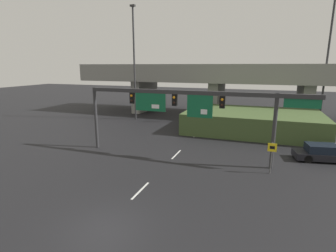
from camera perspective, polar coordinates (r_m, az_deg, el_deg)
The scene contains 9 objects.
ground_plane at distance 13.76m, azimuth -13.77°, elevation -20.61°, with size 160.00×160.00×0.00m, color black.
lane_markings at distance 26.18m, azimuth 4.27°, elevation -3.75°, with size 0.14×23.93×0.01m.
signal_gantry at distance 21.01m, azimuth 3.93°, elevation 5.02°, with size 18.42×0.44×5.63m.
speed_limit_sign at distance 19.87m, azimuth 21.64°, elevation -5.59°, with size 0.60×0.11×2.31m.
highway_light_pole_near at distance 37.75m, azimuth 31.42°, elevation 12.93°, with size 0.70×0.36×16.63m.
highway_light_pole_far at distance 37.18m, azimuth -7.36°, elevation 13.68°, with size 0.70×0.36×15.32m.
overpass_bridge at distance 41.49m, azimuth 10.73°, elevation 9.81°, with size 43.34×9.66×7.76m.
grass_embankment at distance 32.04m, azimuth 17.81°, elevation 0.93°, with size 14.98×9.17×2.36m.
parked_sedan_near_right at distance 24.71m, azimuth 30.67°, elevation -5.10°, with size 4.70×2.49×1.35m.
Camera 1 is at (6.64, -9.40, 7.53)m, focal length 28.00 mm.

